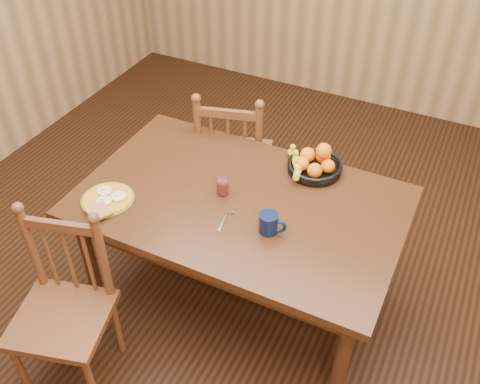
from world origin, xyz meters
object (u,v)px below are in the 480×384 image
at_px(dining_table, 240,212).
at_px(breakfast_plate, 107,200).
at_px(chair_far, 233,158).
at_px(chair_near, 64,310).
at_px(fruit_bowl, 314,164).
at_px(coffee_mug, 269,223).

xyz_separation_m(dining_table, breakfast_plate, (-0.58, -0.30, 0.10)).
bearing_deg(chair_far, chair_near, 66.72).
height_order(chair_far, breakfast_plate, chair_far).
height_order(chair_near, fruit_bowl, chair_near).
distance_m(breakfast_plate, fruit_bowl, 1.07).
bearing_deg(dining_table, fruit_bowl, 57.15).
height_order(dining_table, chair_far, chair_far).
relative_size(chair_near, fruit_bowl, 2.90).
bearing_deg(fruit_bowl, dining_table, -122.85).
relative_size(chair_near, coffee_mug, 7.02).
distance_m(dining_table, fruit_bowl, 0.47).
xyz_separation_m(chair_near, fruit_bowl, (0.79, 1.14, 0.34)).
relative_size(chair_far, chair_near, 1.03).
bearing_deg(coffee_mug, fruit_bowl, 87.12).
xyz_separation_m(breakfast_plate, coffee_mug, (0.80, 0.16, 0.04)).
relative_size(dining_table, chair_near, 1.70).
bearing_deg(dining_table, coffee_mug, -32.80).
bearing_deg(chair_far, coffee_mug, 110.92).
distance_m(chair_near, coffee_mug, 1.04).
bearing_deg(breakfast_plate, fruit_bowl, 39.38).
distance_m(chair_far, coffee_mug, 1.02).
relative_size(chair_far, coffee_mug, 7.23).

